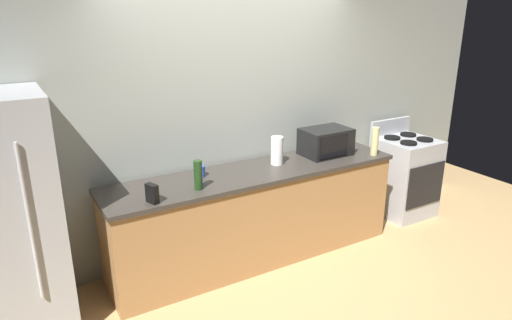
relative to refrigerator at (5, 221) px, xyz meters
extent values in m
plane|color=tan|center=(2.05, -0.40, -0.90)|extent=(8.00, 8.00, 0.00)
cube|color=#9EA399|center=(2.05, 0.41, 0.45)|extent=(6.40, 0.10, 2.70)
cube|color=#B27F4C|center=(2.05, 0.00, -0.47)|extent=(2.80, 0.60, 0.86)
cube|color=#38332D|center=(2.05, 0.00, -0.02)|extent=(2.84, 0.64, 0.04)
cube|color=#B7BABF|center=(0.00, 0.00, 0.00)|extent=(0.72, 0.70, 1.80)
cylinder|color=silver|center=(0.14, -0.37, 0.10)|extent=(0.02, 0.02, 1.10)
cube|color=#B7BABF|center=(4.05, 0.00, -0.45)|extent=(0.60, 0.60, 0.90)
cube|color=black|center=(4.05, -0.30, -0.45)|extent=(0.55, 0.02, 0.48)
cube|color=#B7BABF|center=(4.05, 0.28, 0.09)|extent=(0.60, 0.04, 0.18)
cylinder|color=black|center=(3.92, -0.12, 0.01)|extent=(0.18, 0.18, 0.02)
cylinder|color=black|center=(4.18, -0.12, 0.01)|extent=(0.18, 0.18, 0.02)
cylinder|color=black|center=(3.92, 0.12, 0.01)|extent=(0.18, 0.18, 0.02)
cylinder|color=black|center=(4.18, 0.12, 0.01)|extent=(0.18, 0.18, 0.02)
cube|color=black|center=(2.90, 0.05, 0.13)|extent=(0.48, 0.34, 0.27)
cube|color=black|center=(2.86, -0.12, 0.13)|extent=(0.34, 0.01, 0.21)
cylinder|color=white|center=(2.31, 0.05, 0.13)|extent=(0.12, 0.12, 0.27)
cube|color=black|center=(1.00, -0.22, 0.07)|extent=(0.08, 0.12, 0.15)
cylinder|color=#1E3F19|center=(1.41, -0.15, 0.12)|extent=(0.07, 0.07, 0.25)
cylinder|color=beige|center=(3.31, -0.21, 0.14)|extent=(0.07, 0.07, 0.29)
cylinder|color=#2D4CB2|center=(1.54, 0.11, 0.05)|extent=(0.09, 0.09, 0.10)
camera|label=1|loc=(0.05, -3.39, 1.43)|focal=32.00mm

